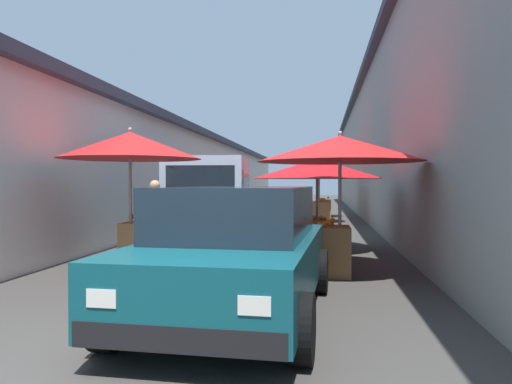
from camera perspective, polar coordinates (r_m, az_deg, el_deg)
ground at (r=16.90m, az=2.38°, el=-4.02°), size 90.00×90.00×0.00m
building_left_whitewash at (r=20.75m, az=-15.86°, el=1.94°), size 49.80×7.50×3.65m
building_right_concrete at (r=19.75m, az=22.94°, el=5.10°), size 49.80×7.50×5.82m
fruit_stall_near_right at (r=10.79m, az=7.10°, el=1.91°), size 2.84×2.84×2.11m
fruit_stall_near_left at (r=8.07m, az=9.60°, el=3.49°), size 2.73×2.73×2.35m
fruit_stall_mid_lane at (r=18.73m, az=7.38°, el=1.43°), size 2.32×2.32×2.18m
fruit_stall_far_left at (r=8.52m, az=-14.32°, el=3.67°), size 2.40×2.40×2.43m
fruit_stall_far_right at (r=21.63m, az=7.53°, el=1.79°), size 2.34×2.34×2.31m
hatchback_car at (r=5.53m, az=-2.25°, el=-6.83°), size 3.99×2.09×1.45m
delivery_truck at (r=11.67m, az=-5.10°, el=-1.19°), size 4.99×2.13×2.08m
vendor_by_crates at (r=19.10m, az=-3.14°, el=-0.63°), size 0.63×0.30×1.62m
vendor_in_shade at (r=10.00m, az=-11.74°, el=-2.45°), size 0.53×0.42×1.55m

